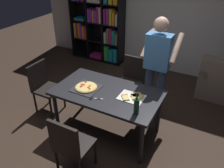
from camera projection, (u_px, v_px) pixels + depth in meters
name	position (u px, v px, depth m)	size (l,w,h in m)	color
ground_plane	(108.00, 130.00, 3.80)	(12.00, 12.00, 0.00)	#38281E
back_wall	(165.00, 10.00, 5.05)	(6.40, 0.10, 2.80)	silver
dining_table	(107.00, 96.00, 3.46)	(1.59, 0.90, 0.75)	#232328
chair_near_camera	(70.00, 144.00, 2.83)	(0.42, 0.42, 0.90)	black
chair_far_side	(132.00, 78.00, 4.25)	(0.42, 0.42, 0.90)	black
chair_left_end	(44.00, 84.00, 4.06)	(0.42, 0.42, 0.90)	black
bookshelf	(99.00, 23.00, 5.74)	(1.40, 0.35, 1.95)	black
person_serving_pizza	(157.00, 65.00, 3.63)	(0.55, 0.54, 1.75)	#38476B
pepperoni_pizza_on_tray	(86.00, 87.00, 3.48)	(0.39, 0.39, 0.04)	#2D2D33
pizza_slices_on_towel	(133.00, 97.00, 3.27)	(0.36, 0.28, 0.03)	white
wine_bottle	(137.00, 106.00, 2.91)	(0.07, 0.07, 0.32)	#194723
kitchen_scissors	(94.00, 98.00, 3.25)	(0.20, 0.12, 0.01)	silver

